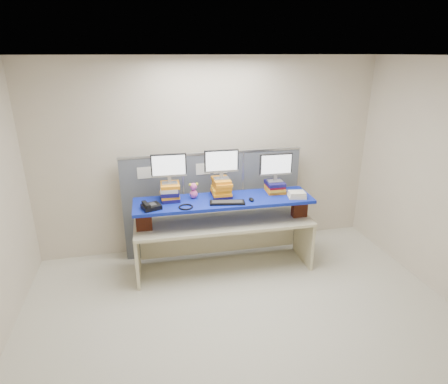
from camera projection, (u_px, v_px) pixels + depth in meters
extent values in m
cube|color=beige|center=(250.00, 209.00, 3.62)|extent=(5.00, 4.00, 2.80)
cube|color=beige|center=(247.00, 326.00, 4.11)|extent=(5.00, 4.00, 0.01)
cube|color=white|center=(254.00, 56.00, 3.13)|extent=(5.00, 4.00, 0.01)
cube|color=#4B4F58|center=(154.00, 209.00, 5.29)|extent=(0.85, 0.05, 1.50)
cube|color=#4B4F58|center=(214.00, 204.00, 5.47)|extent=(0.85, 0.05, 1.50)
cube|color=#4B4F58|center=(270.00, 199.00, 5.66)|extent=(0.85, 0.05, 1.50)
cube|color=#B2B4B9|center=(213.00, 153.00, 5.20)|extent=(2.60, 0.06, 0.03)
cube|color=white|center=(145.00, 173.00, 5.05)|extent=(0.20, 0.00, 0.16)
cube|color=white|center=(203.00, 169.00, 5.22)|extent=(0.20, 0.00, 0.16)
cube|color=white|center=(220.00, 168.00, 5.27)|extent=(0.20, 0.00, 0.16)
cube|color=white|center=(274.00, 164.00, 5.44)|extent=(0.20, 0.00, 0.16)
cube|color=beige|center=(224.00, 222.00, 4.99)|extent=(2.38, 0.75, 0.04)
cube|color=beige|center=(137.00, 255.00, 4.90)|extent=(0.06, 0.64, 0.68)
cube|color=beige|center=(304.00, 238.00, 5.33)|extent=(0.06, 0.64, 0.68)
cube|color=maroon|center=(144.00, 220.00, 4.70)|extent=(0.20, 0.11, 0.27)
cube|color=maroon|center=(299.00, 207.00, 5.09)|extent=(0.20, 0.11, 0.27)
cube|color=#0B1F93|center=(224.00, 201.00, 4.88)|extent=(2.35, 0.65, 0.04)
cube|color=#15114C|center=(170.00, 198.00, 4.85)|extent=(0.23, 0.28, 0.05)
cube|color=orange|center=(170.00, 195.00, 4.83)|extent=(0.24, 0.29, 0.04)
cube|color=#15114C|center=(170.00, 192.00, 4.81)|extent=(0.24, 0.28, 0.05)
cube|color=silver|center=(169.00, 188.00, 4.81)|extent=(0.24, 0.30, 0.05)
cube|color=orange|center=(170.00, 185.00, 4.79)|extent=(0.25, 0.28, 0.04)
cube|color=#15114C|center=(221.00, 195.00, 4.98)|extent=(0.25, 0.30, 0.04)
cube|color=orange|center=(221.00, 192.00, 4.96)|extent=(0.26, 0.29, 0.03)
cube|color=yellow|center=(221.00, 189.00, 4.96)|extent=(0.26, 0.29, 0.05)
cube|color=orange|center=(222.00, 186.00, 4.93)|extent=(0.21, 0.29, 0.05)
cube|color=orange|center=(222.00, 183.00, 4.91)|extent=(0.22, 0.30, 0.04)
cube|color=orange|center=(221.00, 180.00, 4.91)|extent=(0.22, 0.30, 0.04)
cube|color=orange|center=(275.00, 190.00, 5.12)|extent=(0.26, 0.28, 0.04)
cube|color=yellow|center=(275.00, 188.00, 5.10)|extent=(0.22, 0.28, 0.04)
cube|color=maroon|center=(275.00, 185.00, 5.10)|extent=(0.23, 0.28, 0.04)
cube|color=#15114C|center=(275.00, 183.00, 5.07)|extent=(0.24, 0.27, 0.04)
cube|color=#9B9BA0|center=(170.00, 183.00, 4.78)|extent=(0.20, 0.13, 0.01)
cube|color=#9B9BA0|center=(169.00, 179.00, 4.76)|extent=(0.05, 0.04, 0.08)
cube|color=black|center=(169.00, 165.00, 4.70)|extent=(0.45, 0.04, 0.29)
cube|color=white|center=(169.00, 166.00, 4.68)|extent=(0.41, 0.02, 0.26)
cube|color=#9B9BA0|center=(221.00, 178.00, 4.90)|extent=(0.20, 0.13, 0.01)
cube|color=#9B9BA0|center=(221.00, 175.00, 4.88)|extent=(0.05, 0.04, 0.08)
cube|color=black|center=(221.00, 161.00, 4.82)|extent=(0.45, 0.04, 0.29)
cube|color=white|center=(222.00, 161.00, 4.80)|extent=(0.41, 0.02, 0.26)
cube|color=#9B9BA0|center=(275.00, 181.00, 5.07)|extent=(0.20, 0.13, 0.01)
cube|color=#9B9BA0|center=(275.00, 178.00, 5.05)|extent=(0.05, 0.04, 0.08)
cube|color=black|center=(276.00, 164.00, 4.98)|extent=(0.45, 0.04, 0.29)
cube|color=white|center=(276.00, 165.00, 4.97)|extent=(0.41, 0.02, 0.26)
cube|color=black|center=(227.00, 203.00, 4.73)|extent=(0.46, 0.22, 0.02)
cube|color=#2A2B2D|center=(227.00, 201.00, 4.73)|extent=(0.40, 0.17, 0.00)
ellipsoid|color=black|center=(251.00, 199.00, 4.82)|extent=(0.07, 0.12, 0.04)
cube|color=black|center=(151.00, 207.00, 4.57)|extent=(0.26, 0.25, 0.05)
cube|color=#2A2B2D|center=(151.00, 204.00, 4.56)|extent=(0.13, 0.13, 0.01)
cube|color=black|center=(146.00, 204.00, 4.52)|extent=(0.11, 0.20, 0.04)
torus|color=black|center=(186.00, 207.00, 4.61)|extent=(0.19, 0.19, 0.02)
ellipsoid|color=#E356A1|center=(194.00, 194.00, 4.89)|extent=(0.10, 0.09, 0.12)
sphere|color=#E356A1|center=(194.00, 186.00, 4.85)|extent=(0.09, 0.09, 0.09)
sphere|color=yellow|center=(190.00, 185.00, 4.83)|extent=(0.04, 0.04, 0.04)
sphere|color=yellow|center=(197.00, 184.00, 4.85)|extent=(0.04, 0.04, 0.04)
cube|color=beige|center=(297.00, 197.00, 4.93)|extent=(0.25, 0.21, 0.03)
cube|color=beige|center=(297.00, 195.00, 4.92)|extent=(0.24, 0.20, 0.03)
cube|color=beige|center=(297.00, 193.00, 4.91)|extent=(0.23, 0.19, 0.03)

